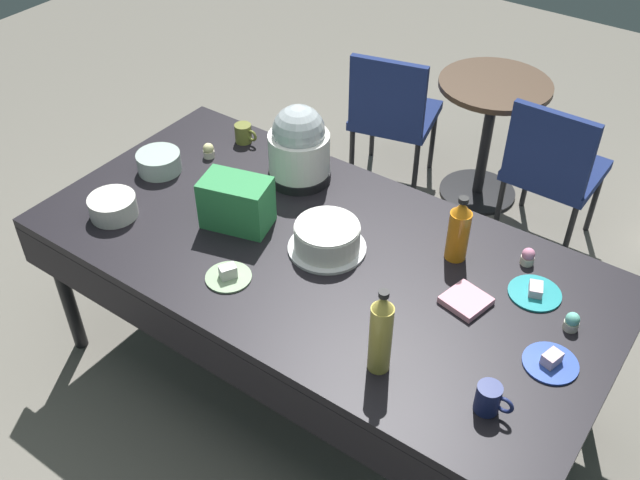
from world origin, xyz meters
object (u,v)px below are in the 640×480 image
ceramic_snack_bowl (113,207)px  cupcake_berry (381,317)px  dessert_plate_sage (228,275)px  maroon_chair_left (392,111)px  soda_bottle_orange_juice (459,230)px  maroon_chair_right (553,166)px  soda_bottle_ginger_ale (381,333)px  round_cafe_table (490,119)px  coffee_mug_navy (489,399)px  frosted_layer_cake (327,238)px  slow_cooker (299,146)px  glass_salad_bowl (159,162)px  dessert_plate_cobalt (551,362)px  cupcake_cocoa (528,257)px  potluck_table (320,263)px  cupcake_lemon (209,151)px  cupcake_rose (572,322)px  soda_carton (237,203)px  dessert_plate_teal (535,292)px  coffee_mug_olive (244,133)px

ceramic_snack_bowl → cupcake_berry: 1.18m
dessert_plate_sage → maroon_chair_left: 1.82m
soda_bottle_orange_juice → maroon_chair_right: bearing=91.4°
soda_bottle_ginger_ale → maroon_chair_left: 2.10m
cupcake_berry → round_cafe_table: cupcake_berry is taller
coffee_mug_navy → maroon_chair_right: (-0.42, 1.75, -0.31)m
cupcake_berry → coffee_mug_navy: size_ratio=0.57×
frosted_layer_cake → dessert_plate_sage: size_ratio=1.77×
slow_cooker → round_cafe_table: size_ratio=0.47×
frosted_layer_cake → ceramic_snack_bowl: 0.87m
glass_salad_bowl → maroon_chair_left: maroon_chair_left is taller
slow_cooker → dessert_plate_cobalt: (1.26, -0.36, -0.15)m
glass_salad_bowl → cupcake_cocoa: glass_salad_bowl is taller
potluck_table → maroon_chair_left: 1.55m
cupcake_lemon → cupcake_rose: bearing=-2.7°
soda_bottle_orange_juice → maroon_chair_right: (-0.03, 1.18, -0.38)m
dessert_plate_cobalt → soda_bottle_orange_juice: soda_bottle_orange_juice is taller
soda_carton → glass_salad_bowl: bearing=155.1°
glass_salad_bowl → soda_bottle_ginger_ale: size_ratio=0.58×
maroon_chair_right → dessert_plate_teal: bearing=-73.8°
coffee_mug_navy → maroon_chair_right: bearing=103.6°
cupcake_lemon → soda_bottle_ginger_ale: soda_bottle_ginger_ale is taller
glass_salad_bowl → maroon_chair_right: bearing=48.1°
dessert_plate_teal → cupcake_rose: bearing=-28.5°
slow_cooker → maroon_chair_right: slow_cooker is taller
maroon_chair_left → maroon_chair_right: same height
soda_bottle_ginger_ale → maroon_chair_left: (-1.01, 1.80, -0.41)m
maroon_chair_left → round_cafe_table: bearing=24.8°
dessert_plate_sage → round_cafe_table: dessert_plate_sage is taller
cupcake_lemon → cupcake_cocoa: same height
dessert_plate_cobalt → soda_bottle_ginger_ale: size_ratio=0.54×
potluck_table → soda_carton: soda_carton is taller
dessert_plate_sage → cupcake_berry: (0.56, 0.13, 0.02)m
potluck_table → coffee_mug_olive: coffee_mug_olive is taller
frosted_layer_cake → dessert_plate_teal: (0.73, 0.22, -0.04)m
dessert_plate_sage → glass_salad_bowl: bearing=153.2°
cupcake_rose → glass_salad_bowl: bearing=-176.1°
dessert_plate_teal → coffee_mug_olive: size_ratio=1.60×
cupcake_rose → maroon_chair_left: size_ratio=0.08×
slow_cooker → soda_carton: (-0.01, -0.39, -0.06)m
dessert_plate_cobalt → maroon_chair_left: bearing=134.4°
maroon_chair_left → soda_bottle_ginger_ale: bearing=-60.8°
dessert_plate_sage → cupcake_cocoa: (0.84, 0.69, 0.02)m
coffee_mug_navy → cupcake_berry: bearing=165.3°
soda_bottle_ginger_ale → round_cafe_table: size_ratio=0.45×
frosted_layer_cake → slow_cooker: bearing=139.0°
glass_salad_bowl → cupcake_rose: glass_salad_bowl is taller
cupcake_berry → maroon_chair_left: size_ratio=0.08×
cupcake_cocoa → soda_bottle_orange_juice: size_ratio=0.25×
cupcake_berry → coffee_mug_olive: (-1.11, 0.61, 0.01)m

